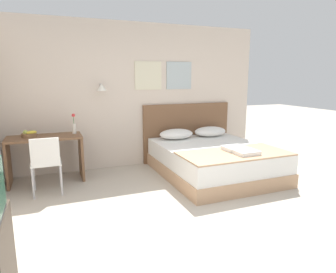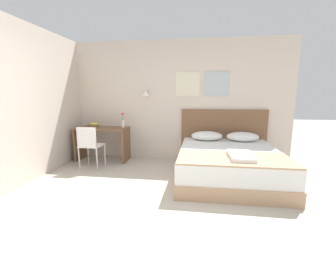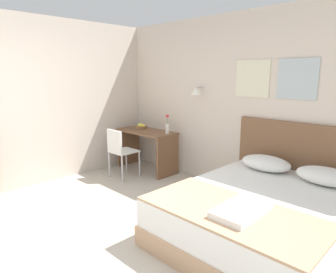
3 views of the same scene
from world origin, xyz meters
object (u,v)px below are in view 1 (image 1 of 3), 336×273
Objects in this scene: desk at (45,150)px; flower_vase at (74,126)px; desk_chair at (46,161)px; fruit_bowl at (29,134)px; bed at (214,161)px; folded_towel_near_foot at (235,148)px; folded_towel_mid_bed at (247,152)px; pillow_left at (176,134)px; headboard at (187,132)px; pillow_right at (210,131)px; throw_blanket at (235,153)px.

desk is 0.59m from flower_vase.
fruit_bowl reaches higher than desk_chair.
bed is 6.17× the size of folded_towel_near_foot.
desk is at bearing 152.08° from folded_towel_mid_bed.
fruit_bowl is (-2.54, -0.00, 0.18)m from pillow_left.
headboard reaches higher than pillow_left.
pillow_right is at bearing 0.04° from fruit_bowl.
flower_vase is at bearing -172.63° from headboard.
folded_towel_near_foot is at bearing 56.13° from throw_blanket.
flower_vase is (-2.31, 1.25, 0.31)m from folded_towel_near_foot.
fruit_bowl is at bearing 152.98° from folded_towel_mid_bed.
pillow_right is 1.93× the size of folded_towel_near_foot.
fruit_bowl is (-0.23, 0.67, 0.27)m from desk_chair.
desk_chair is (0.01, -0.62, -0.00)m from desk.
bed is 6.25× the size of flower_vase.
desk is at bearing 90.50° from desk_chair.
fruit_bowl is (-2.90, -0.30, 0.21)m from headboard.
fruit_bowl is at bearing 165.63° from desk.
flower_vase reaches higher than pillow_right.
throw_blanket reaches higher than bed.
throw_blanket is at bearing -26.40° from desk.
pillow_right is 0.77× the size of desk_chair.
headboard is at bearing 93.36° from folded_towel_mid_bed.
headboard is 7.62× the size of fruit_bowl.
pillow_right is at bearing -0.25° from flower_vase.
throw_blanket is 0.19m from folded_towel_mid_bed.
fruit_bowl is at bearing 108.57° from desk_chair.
desk_chair is at bearing -163.73° from pillow_left.
pillow_left is 2.69× the size of fruit_bowl.
desk_chair is (-2.68, -0.97, -0.06)m from headboard.
headboard is 1.54m from folded_towel_near_foot.
pillow_left reaches higher than folded_towel_near_foot.
folded_towel_mid_bed is (0.48, -1.54, -0.04)m from pillow_left.
pillow_right is at bearing 12.48° from desk_chair.
headboard reaches higher than folded_towel_near_foot.
folded_towel_near_foot and folded_towel_mid_bed have the same top height.
bed is 1.25× the size of throw_blanket.
pillow_right is at bearing 80.41° from folded_towel_mid_bed.
pillow_left is 2.41m from desk_chair.
desk_chair is (-2.68, 0.11, 0.26)m from bed.
folded_towel_mid_bed is at bearing -27.02° from fruit_bowl.
flower_vase reaches higher than bed.
fruit_bowl reaches higher than desk.
fruit_bowl is 0.73× the size of flower_vase.
throw_blanket is at bearing 126.27° from folded_towel_mid_bed.
pillow_right is at bearing 77.80° from folded_towel_near_foot.
folded_towel_near_foot is 0.40× the size of desk_chair.
headboard is at bearing 90.00° from bed.
folded_towel_near_foot is (0.10, 0.15, 0.04)m from throw_blanket.
desk is 0.62m from desk_chair.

